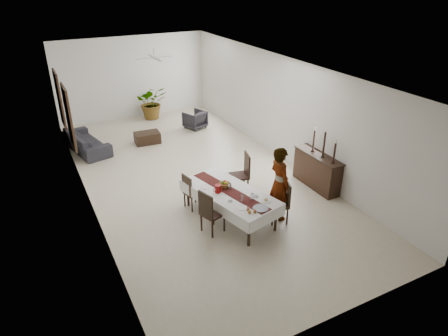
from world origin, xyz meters
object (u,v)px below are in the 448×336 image
sideboard_body (317,171)px  sofa (86,141)px  dining_table_top (230,192)px  red_pitcher (218,189)px  woman (279,183)px

sideboard_body → sofa: bearing=133.6°
dining_table_top → red_pitcher: red_pitcher is taller
woman → sideboard_body: size_ratio=1.18×
red_pitcher → woman: size_ratio=0.11×
woman → sideboard_body: (1.81, 0.78, -0.45)m
sideboard_body → sofa: 7.58m
sideboard_body → sofa: size_ratio=0.71×
woman → sideboard_body: woman is taller
dining_table_top → red_pitcher: size_ratio=12.00×
dining_table_top → woman: bearing=-38.5°
red_pitcher → sideboard_body: sideboard_body is taller
sideboard_body → dining_table_top: bearing=-174.3°
dining_table_top → woman: size_ratio=1.27×
dining_table_top → sideboard_body: bearing=-8.1°
red_pitcher → dining_table_top: bearing=-17.1°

